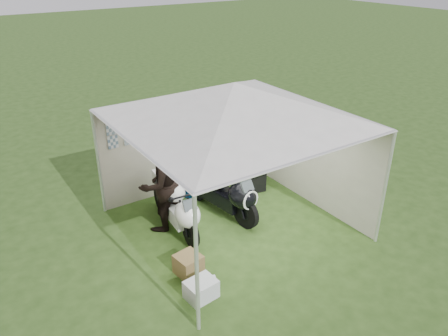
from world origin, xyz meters
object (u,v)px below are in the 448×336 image
Objects in this scene: crate_0 at (201,289)px; person_blue_jacket at (221,163)px; person_dark_jacket at (160,184)px; crate_2 at (208,286)px; paddock_stand at (195,191)px; motorcycle_black at (224,189)px; motorcycle_white at (177,205)px; equipment_box at (253,180)px; canopy_tent at (233,105)px; crate_1 at (188,265)px.

person_blue_jacket is at bearing 51.06° from crate_0.
person_dark_jacket reaches higher than crate_2.
paddock_stand is at bearing -102.52° from person_blue_jacket.
motorcycle_black is at bearing -11.80° from person_blue_jacket.
paddock_stand is (0.96, 0.95, -0.41)m from motorcycle_white.
crate_0 is (-2.88, -2.43, -0.09)m from equipment_box.
person_dark_jacket is 2.59m from equipment_box.
canopy_tent is 3.20m from crate_2.
crate_2 is (-1.55, -1.85, -0.50)m from motorcycle_black.
canopy_tent reaches higher than person_dark_jacket.
crate_0 is at bearing -137.65° from canopy_tent.
person_dark_jacket is 6.61× the size of crate_2.
crate_2 is (0.04, -0.58, -0.07)m from crate_1.
canopy_tent is at bearing 44.39° from crate_2.
motorcycle_white is 6.91× the size of crate_2.
canopy_tent is 13.89× the size of paddock_stand.
motorcycle_white is 5.01× the size of crate_1.
person_dark_jacket is at bearing -175.10° from equipment_box.
paddock_stand is 0.81× the size of equipment_box.
motorcycle_black is at bearing 49.95° from crate_2.
equipment_box is (2.48, 0.21, -0.74)m from person_dark_jacket.
canopy_tent is 2.12m from person_blue_jacket.
person_dark_jacket is 1.74m from person_blue_jacket.
crate_2 is (-0.45, -1.89, -0.46)m from motorcycle_white.
person_dark_jacket is at bearing 158.52° from motorcycle_black.
crate_0 is at bearing -101.35° from crate_1.
crate_1 is (-1.97, -1.96, -0.65)m from person_blue_jacket.
equipment_box is at bearing 169.61° from person_dark_jacket.
crate_2 is (-1.93, -2.55, -0.72)m from person_blue_jacket.
motorcycle_black reaches higher than crate_0.
crate_1 is at bearing -105.81° from motorcycle_white.
motorcycle_black is 4.39× the size of equipment_box.
canopy_tent reaches higher than motorcycle_white.
paddock_stand reaches higher than crate_2.
person_blue_jacket is at bearing -29.38° from paddock_stand.
person_dark_jacket is 2.40m from crate_0.
motorcycle_black reaches higher than motorcycle_white.
equipment_box is at bearing -19.62° from paddock_stand.
crate_2 is at bearing -98.66° from motorcycle_white.
paddock_stand is (-0.14, 0.99, -0.45)m from motorcycle_black.
canopy_tent is at bearing -6.13° from person_blue_jacket.
paddock_stand is 3.17m from crate_2.
canopy_tent is at bearing -88.11° from paddock_stand.
motorcycle_white is 1.99m from crate_2.
person_dark_jacket is (-0.21, 0.28, 0.42)m from motorcycle_white.
paddock_stand is 0.84× the size of crate_0.
canopy_tent reaches higher than person_blue_jacket.
paddock_stand is 3.30m from crate_0.
person_dark_jacket reaches higher than equipment_box.
canopy_tent is 2.81m from equipment_box.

